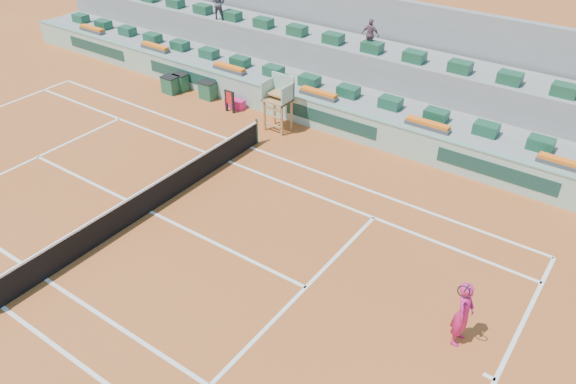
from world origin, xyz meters
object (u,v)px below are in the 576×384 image
player_bag (235,103)px  tennis_player (463,313)px  umpire_chair (279,96)px  drink_cooler_a (208,90)px

player_bag → tennis_player: (13.56, -7.35, 0.76)m
umpire_chair → drink_cooler_a: umpire_chair is taller
tennis_player → drink_cooler_a: bearing=154.0°
umpire_chair → drink_cooler_a: (-4.60, 0.58, -1.12)m
player_bag → umpire_chair: 3.23m
drink_cooler_a → tennis_player: size_ratio=0.37×
umpire_chair → player_bag: bearing=170.0°
player_bag → umpire_chair: bearing=-10.0°
drink_cooler_a → tennis_player: 16.98m
player_bag → umpire_chair: (2.90, -0.51, 1.33)m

